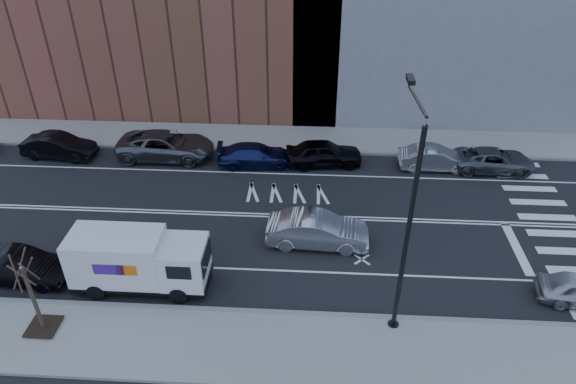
# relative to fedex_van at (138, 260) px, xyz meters

# --- Properties ---
(ground) EXTENTS (120.00, 120.00, 0.00)m
(ground) POSITION_rel_fedex_van_xyz_m (3.82, 5.60, -1.42)
(ground) COLOR black
(ground) RESTS_ON ground
(sidewalk_near) EXTENTS (44.00, 3.60, 0.15)m
(sidewalk_near) POSITION_rel_fedex_van_xyz_m (3.82, -3.20, -1.35)
(sidewalk_near) COLOR gray
(sidewalk_near) RESTS_ON ground
(sidewalk_far) EXTENTS (44.00, 3.60, 0.15)m
(sidewalk_far) POSITION_rel_fedex_van_xyz_m (3.82, 14.40, -1.35)
(sidewalk_far) COLOR gray
(sidewalk_far) RESTS_ON ground
(curb_near) EXTENTS (44.00, 0.25, 0.17)m
(curb_near) POSITION_rel_fedex_van_xyz_m (3.82, -1.40, -1.34)
(curb_near) COLOR gray
(curb_near) RESTS_ON ground
(curb_far) EXTENTS (44.00, 0.25, 0.17)m
(curb_far) POSITION_rel_fedex_van_xyz_m (3.82, 12.60, -1.34)
(curb_far) COLOR gray
(curb_far) RESTS_ON ground
(crosswalk) EXTENTS (3.00, 14.00, 0.01)m
(crosswalk) POSITION_rel_fedex_van_xyz_m (19.82, 5.60, -1.42)
(crosswalk) COLOR white
(crosswalk) RESTS_ON ground
(road_markings) EXTENTS (40.00, 8.60, 0.01)m
(road_markings) POSITION_rel_fedex_van_xyz_m (3.82, 5.60, -1.42)
(road_markings) COLOR white
(road_markings) RESTS_ON ground
(streetlight) EXTENTS (0.44, 4.02, 9.34)m
(streetlight) POSITION_rel_fedex_van_xyz_m (10.82, -1.31, 3.65)
(streetlight) COLOR black
(streetlight) RESTS_ON ground
(street_tree) EXTENTS (1.20, 1.20, 3.75)m
(street_tree) POSITION_rel_fedex_van_xyz_m (-3.18, -2.80, 0.03)
(street_tree) COLOR black
(street_tree) RESTS_ON ground
(fedex_van) EXTENTS (5.95, 2.14, 2.71)m
(fedex_van) POSITION_rel_fedex_van_xyz_m (0.00, 0.00, 0.00)
(fedex_van) COLOR black
(fedex_van) RESTS_ON ground
(far_parked_b) EXTENTS (4.69, 2.01, 1.50)m
(far_parked_b) POSITION_rel_fedex_van_xyz_m (-8.61, 11.18, -0.67)
(far_parked_b) COLOR black
(far_parked_b) RESTS_ON ground
(far_parked_c) EXTENTS (5.97, 2.78, 1.65)m
(far_parked_c) POSITION_rel_fedex_van_xyz_m (-1.89, 11.54, -0.60)
(far_parked_c) COLOR #56585E
(far_parked_c) RESTS_ON ground
(far_parked_d) EXTENTS (4.79, 2.29, 1.35)m
(far_parked_d) POSITION_rel_fedex_van_xyz_m (3.82, 10.92, -0.75)
(far_parked_d) COLOR #171F51
(far_parked_d) RESTS_ON ground
(far_parked_e) EXTENTS (4.84, 2.38, 1.59)m
(far_parked_e) POSITION_rel_fedex_van_xyz_m (7.99, 11.20, -0.63)
(far_parked_e) COLOR black
(far_parked_e) RESTS_ON ground
(far_parked_f) EXTENTS (4.32, 1.53, 1.42)m
(far_parked_f) POSITION_rel_fedex_van_xyz_m (14.70, 11.10, -0.71)
(far_parked_f) COLOR #9A9A9F
(far_parked_f) RESTS_ON ground
(far_parked_g) EXTENTS (4.84, 2.27, 1.34)m
(far_parked_g) POSITION_rel_fedex_van_xyz_m (18.22, 11.16, -0.76)
(far_parked_g) COLOR #53555B
(far_parked_g) RESTS_ON ground
(driving_sedan) EXTENTS (4.99, 1.90, 1.62)m
(driving_sedan) POSITION_rel_fedex_van_xyz_m (7.70, 3.39, -0.61)
(driving_sedan) COLOR #ADACB1
(driving_sedan) RESTS_ON ground
(near_parked_rear_a) EXTENTS (4.59, 1.80, 1.49)m
(near_parked_rear_a) POSITION_rel_fedex_van_xyz_m (-5.48, 0.02, -0.68)
(near_parked_rear_a) COLOR black
(near_parked_rear_a) RESTS_ON ground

